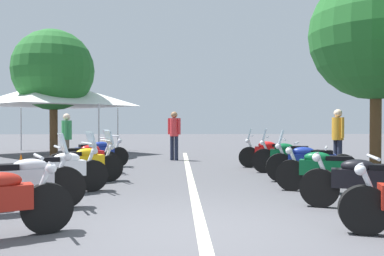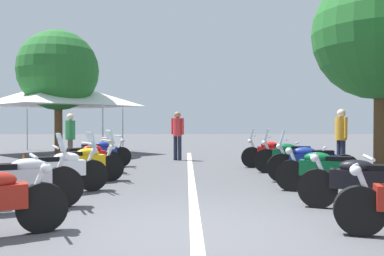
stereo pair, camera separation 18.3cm
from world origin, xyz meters
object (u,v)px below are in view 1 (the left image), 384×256
(motorcycle_left_row_2, at_px, (59,171))
(motorcycle_right_row_5, at_px, (272,153))
(motorcycle_right_row_3, at_px, (310,162))
(roadside_tree_0, at_px, (376,34))
(motorcycle_right_row_1, at_px, (369,182))
(event_tent, at_px, (55,93))
(motorcycle_left_row_1, at_px, (20,182))
(roadside_tree_2, at_px, (53,70))
(motorcycle_left_row_4, at_px, (85,158))
(bystander_1, at_px, (338,134))
(motorcycle_right_row_4, at_px, (289,156))
(bystander_2, at_px, (174,132))
(motorcycle_right_row_2, at_px, (326,170))
(motorcycle_left_row_3, at_px, (81,163))
(traffic_cone_0, at_px, (21,166))
(bystander_3, at_px, (67,135))
(motorcycle_left_row_5, at_px, (96,153))

(motorcycle_left_row_2, height_order, motorcycle_right_row_5, same)
(motorcycle_right_row_3, bearing_deg, roadside_tree_0, -128.10)
(motorcycle_right_row_1, height_order, event_tent, event_tent)
(motorcycle_left_row_1, bearing_deg, roadside_tree_2, 79.75)
(motorcycle_left_row_4, height_order, bystander_1, bystander_1)
(motorcycle_right_row_4, bearing_deg, bystander_1, -139.47)
(motorcycle_left_row_4, relative_size, bystander_2, 0.97)
(bystander_2, bearing_deg, motorcycle_left_row_2, 12.19)
(roadside_tree_2, relative_size, event_tent, 0.98)
(motorcycle_left_row_1, relative_size, motorcycle_right_row_2, 1.02)
(motorcycle_left_row_4, distance_m, motorcycle_right_row_4, 5.49)
(bystander_1, relative_size, event_tent, 0.34)
(motorcycle_left_row_3, distance_m, motorcycle_right_row_4, 5.47)
(motorcycle_left_row_4, relative_size, motorcycle_right_row_1, 0.84)
(motorcycle_right_row_2, xyz_separation_m, bystander_1, (3.65, -1.73, 0.59))
(motorcycle_left_row_4, relative_size, roadside_tree_0, 0.29)
(motorcycle_left_row_1, distance_m, event_tent, 11.83)
(traffic_cone_0, height_order, bystander_1, bystander_1)
(motorcycle_right_row_2, height_order, motorcycle_right_row_3, motorcycle_right_row_3)
(motorcycle_right_row_1, relative_size, roadside_tree_0, 0.35)
(bystander_1, height_order, bystander_3, bystander_1)
(motorcycle_left_row_2, bearing_deg, traffic_cone_0, 92.43)
(motorcycle_left_row_5, distance_m, bystander_3, 1.53)
(roadside_tree_2, bearing_deg, traffic_cone_0, -169.83)
(motorcycle_right_row_4, bearing_deg, motorcycle_right_row_5, -66.35)
(motorcycle_right_row_2, xyz_separation_m, roadside_tree_2, (8.68, 8.02, 3.05))
(motorcycle_left_row_4, xyz_separation_m, motorcycle_right_row_4, (0.09, -5.49, 0.02))
(motorcycle_right_row_3, bearing_deg, motorcycle_left_row_4, -3.42)
(traffic_cone_0, bearing_deg, bystander_1, -81.75)
(bystander_3, bearing_deg, roadside_tree_2, -76.32)
(traffic_cone_0, relative_size, roadside_tree_0, 0.10)
(motorcycle_left_row_2, height_order, motorcycle_right_row_3, motorcycle_right_row_3)
(motorcycle_right_row_2, relative_size, event_tent, 0.36)
(motorcycle_left_row_5, bearing_deg, bystander_3, 111.18)
(motorcycle_right_row_2, relative_size, motorcycle_right_row_5, 0.93)
(motorcycle_left_row_4, xyz_separation_m, motorcycle_right_row_2, (-2.82, -5.39, -0.00))
(motorcycle_left_row_4, relative_size, bystander_3, 1.03)
(motorcycle_left_row_1, relative_size, motorcycle_right_row_4, 0.95)
(motorcycle_right_row_2, bearing_deg, bystander_1, -92.83)
(motorcycle_left_row_1, bearing_deg, event_tent, 79.78)
(motorcycle_left_row_4, xyz_separation_m, motorcycle_left_row_5, (1.50, 0.03, -0.00))
(motorcycle_left_row_4, bearing_deg, bystander_1, -27.18)
(roadside_tree_0, bearing_deg, motorcycle_left_row_1, 121.83)
(bystander_1, xyz_separation_m, bystander_3, (1.59, 8.27, -0.07))
(traffic_cone_0, distance_m, event_tent, 7.85)
(motorcycle_left_row_2, bearing_deg, event_tent, 75.38)
(motorcycle_right_row_1, xyz_separation_m, motorcycle_right_row_3, (2.90, -0.03, 0.02))
(roadside_tree_2, height_order, event_tent, roadside_tree_2)
(motorcycle_right_row_3, bearing_deg, event_tent, -33.23)
(bystander_2, relative_size, roadside_tree_0, 0.30)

